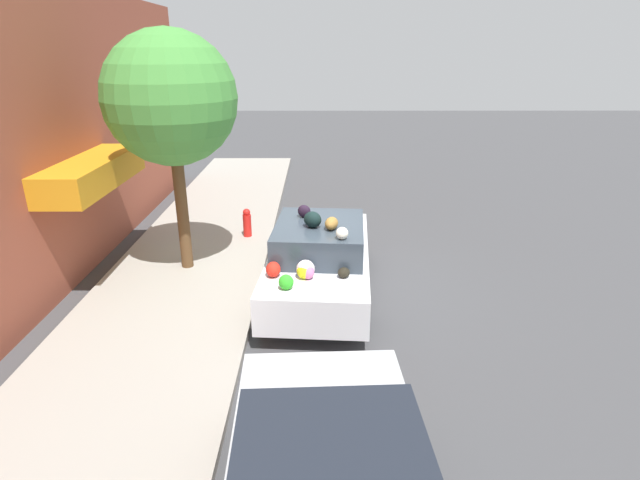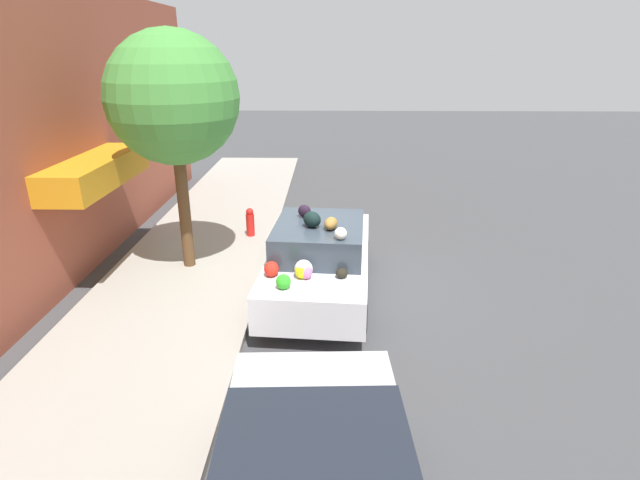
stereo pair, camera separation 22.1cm
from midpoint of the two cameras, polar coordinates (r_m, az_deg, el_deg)
name	(u,v)px [view 1 (the left image)]	position (r m, az deg, el deg)	size (l,w,h in m)	color
ground_plane	(316,292)	(9.79, -1.14, -5.99)	(60.00, 60.00, 0.00)	#424244
sidewalk_curb	(177,289)	(10.17, -16.62, -5.42)	(24.00, 3.20, 0.14)	#9E998E
building_facade	(35,149)	(10.26, -30.32, 9.01)	(18.00, 1.20, 5.68)	#9E4C38
street_tree	(171,99)	(10.13, -17.33, 15.09)	(2.52, 2.52, 4.70)	brown
fire_hydrant	(247,223)	(12.28, -8.84, 1.97)	(0.20, 0.20, 0.70)	red
art_car	(320,258)	(9.41, -0.71, -2.07)	(4.39, 2.12, 1.76)	silver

